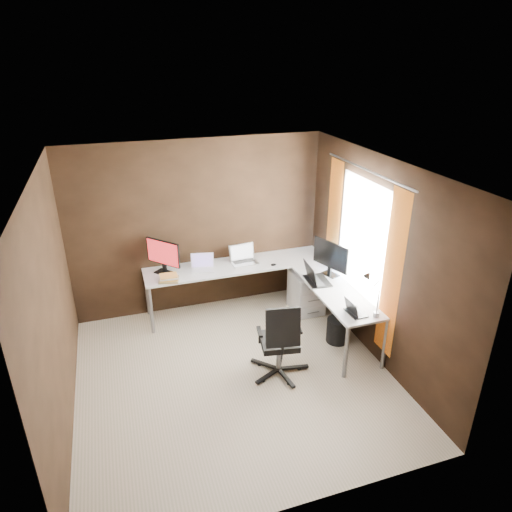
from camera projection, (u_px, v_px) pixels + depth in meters
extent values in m
cube|color=#C5B199|center=(234.00, 376.00, 5.44)|extent=(3.60, 3.60, 0.00)
cube|color=white|center=(229.00, 169.00, 4.41)|extent=(3.60, 3.60, 0.00)
cube|color=black|center=(199.00, 227.00, 6.48)|extent=(3.60, 0.00, 2.50)
cube|color=black|center=(297.00, 392.00, 3.37)|extent=(3.60, 0.00, 2.50)
cube|color=black|center=(53.00, 311.00, 4.41)|extent=(0.00, 3.60, 2.50)
cube|color=black|center=(378.00, 262.00, 5.43)|extent=(0.00, 3.60, 2.50)
cube|color=white|center=(363.00, 236.00, 5.65)|extent=(0.00, 1.00, 1.30)
cube|color=orange|center=(392.00, 276.00, 5.09)|extent=(0.01, 0.35, 2.00)
cube|color=orange|center=(333.00, 231.00, 6.35)|extent=(0.01, 0.35, 2.00)
cylinder|color=slate|center=(367.00, 170.00, 5.30)|extent=(0.02, 1.90, 0.02)
cube|color=silver|center=(237.00, 265.00, 6.58)|extent=(2.65, 0.60, 0.03)
cube|color=silver|center=(337.00, 290.00, 5.89)|extent=(0.60, 1.65, 0.03)
cylinder|color=slate|center=(151.00, 311.00, 6.14)|extent=(0.05, 0.05, 0.70)
cylinder|color=slate|center=(147.00, 293.00, 6.59)|extent=(0.05, 0.05, 0.70)
cylinder|color=slate|center=(346.00, 352.00, 5.29)|extent=(0.05, 0.05, 0.70)
cylinder|color=slate|center=(385.00, 344.00, 5.44)|extent=(0.05, 0.05, 0.70)
cylinder|color=slate|center=(310.00, 269.00, 7.32)|extent=(0.05, 0.05, 0.70)
cube|color=silver|center=(306.00, 292.00, 6.72)|extent=(0.42, 0.50, 0.60)
cube|color=black|center=(164.00, 272.00, 6.32)|extent=(0.28, 0.28, 0.01)
cube|color=black|center=(165.00, 268.00, 6.31)|extent=(0.06, 0.06, 0.11)
cube|color=black|center=(163.00, 252.00, 6.22)|extent=(0.39, 0.43, 0.35)
cube|color=red|center=(162.00, 253.00, 6.20)|extent=(0.35, 0.39, 0.32)
cube|color=black|center=(330.00, 274.00, 6.27)|extent=(0.22, 0.27, 0.01)
cube|color=black|center=(329.00, 271.00, 6.23)|extent=(0.05, 0.06, 0.10)
cube|color=black|center=(331.00, 255.00, 6.13)|extent=(0.24, 0.57, 0.37)
cube|color=#143EA2|center=(331.00, 255.00, 6.14)|extent=(0.21, 0.54, 0.34)
cube|color=silver|center=(203.00, 269.00, 6.41)|extent=(0.36, 0.28, 0.02)
cube|color=silver|center=(202.00, 260.00, 6.44)|extent=(0.33, 0.12, 0.20)
cube|color=#7360A5|center=(202.00, 260.00, 6.43)|extent=(0.29, 0.10, 0.17)
cube|color=silver|center=(244.00, 262.00, 6.62)|extent=(0.39, 0.29, 0.02)
cube|color=silver|center=(242.00, 252.00, 6.65)|extent=(0.38, 0.09, 0.24)
cube|color=silver|center=(242.00, 252.00, 6.65)|extent=(0.34, 0.08, 0.20)
cube|color=black|center=(317.00, 281.00, 6.09)|extent=(0.31, 0.42, 0.02)
cube|color=black|center=(310.00, 273.00, 6.01)|extent=(0.10, 0.41, 0.25)
cube|color=#152133|center=(311.00, 273.00, 6.01)|extent=(0.09, 0.36, 0.21)
cube|color=black|center=(356.00, 313.00, 5.35)|extent=(0.20, 0.27, 0.02)
cube|color=black|center=(351.00, 307.00, 5.29)|extent=(0.06, 0.27, 0.17)
cube|color=#D55683|center=(352.00, 307.00, 5.30)|extent=(0.05, 0.23, 0.14)
cube|color=#927F4F|center=(169.00, 280.00, 6.11)|extent=(0.30, 0.26, 0.03)
cube|color=gold|center=(169.00, 278.00, 6.10)|extent=(0.26, 0.22, 0.02)
cube|color=beige|center=(169.00, 277.00, 6.09)|extent=(0.26, 0.22, 0.02)
cube|color=gold|center=(169.00, 276.00, 6.08)|extent=(0.23, 0.18, 0.02)
ellipsoid|color=black|center=(171.00, 277.00, 6.18)|extent=(0.09, 0.06, 0.03)
ellipsoid|color=black|center=(273.00, 265.00, 6.53)|extent=(0.09, 0.07, 0.03)
cylinder|color=slate|center=(376.00, 314.00, 5.29)|extent=(0.07, 0.07, 0.05)
cylinder|color=slate|center=(378.00, 301.00, 5.21)|extent=(0.02, 0.02, 0.29)
cylinder|color=slate|center=(375.00, 286.00, 5.14)|extent=(0.02, 0.16, 0.22)
cone|color=slate|center=(368.00, 278.00, 5.16)|extent=(0.09, 0.12, 0.12)
cylinder|color=slate|center=(279.00, 356.00, 5.43)|extent=(0.06, 0.06, 0.35)
cube|color=black|center=(279.00, 341.00, 5.35)|extent=(0.49, 0.49, 0.07)
cube|color=black|center=(283.00, 328.00, 5.03)|extent=(0.40, 0.18, 0.46)
cylinder|color=black|center=(337.00, 330.00, 6.04)|extent=(0.38, 0.38, 0.33)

